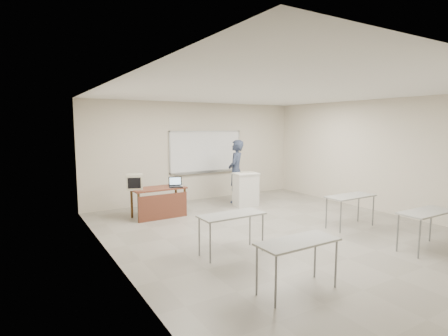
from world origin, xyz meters
TOP-DOWN VIEW (x-y plane):
  - floor at (0.00, 0.00)m, footprint 7.00×8.00m
  - whiteboard at (0.30, 3.97)m, footprint 2.48×0.10m
  - student_desks at (-0.00, -1.35)m, footprint 4.40×2.20m
  - instructor_desk at (-1.80, 2.51)m, footprint 1.33×0.66m
  - podium at (0.80, 2.50)m, footprint 0.68×0.50m
  - crt_monitor at (-2.35, 2.75)m, footprint 0.40×0.45m
  - laptop at (-1.40, 2.50)m, footprint 0.34×0.31m
  - mouse at (-1.25, 2.42)m, footprint 0.11×0.09m
  - keyboard at (0.90, 2.58)m, footprint 0.42×0.26m
  - presenter at (0.82, 3.04)m, footprint 0.81×0.79m

SIDE VIEW (x-z plane):
  - floor at x=0.00m, z-range -0.01..0.00m
  - podium at x=0.80m, z-range 0.00..0.95m
  - instructor_desk at x=-1.80m, z-range 0.15..0.90m
  - student_desks at x=0.00m, z-range 0.31..1.04m
  - mouse at x=-1.25m, z-range 0.75..0.79m
  - laptop at x=-1.40m, z-range 0.68..0.93m
  - crt_monitor at x=-2.35m, z-range 0.74..1.12m
  - presenter at x=0.82m, z-range 0.00..1.88m
  - keyboard at x=0.90m, z-range 0.95..0.97m
  - whiteboard at x=0.30m, z-range 0.83..2.14m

